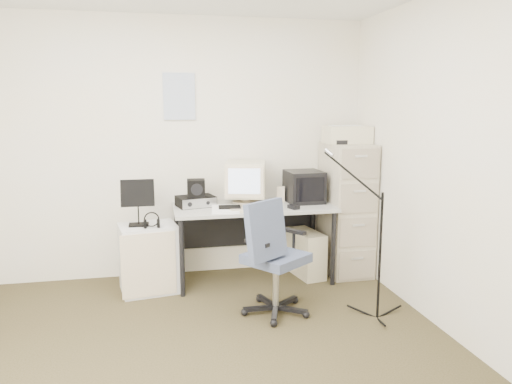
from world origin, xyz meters
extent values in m
cube|color=#312B15|center=(0.00, 0.00, -0.01)|extent=(3.60, 3.60, 0.01)
cube|color=silver|center=(0.00, 1.80, 1.25)|extent=(3.60, 0.02, 2.50)
cube|color=silver|center=(0.00, -1.80, 1.25)|extent=(3.60, 0.02, 2.50)
cube|color=silver|center=(1.80, 0.00, 1.25)|extent=(0.02, 3.60, 2.50)
cube|color=white|center=(-0.02, 1.79, 1.75)|extent=(0.30, 0.02, 0.44)
cube|color=beige|center=(1.58, 1.48, 0.65)|extent=(0.40, 0.60, 1.30)
cube|color=beige|center=(1.58, 1.51, 1.38)|extent=(0.45, 0.32, 0.17)
cube|color=beige|center=(0.63, 1.45, 0.36)|extent=(1.50, 0.70, 0.73)
cube|color=beige|center=(0.57, 1.55, 0.93)|extent=(0.45, 0.46, 0.41)
cube|color=black|center=(1.15, 1.52, 0.88)|extent=(0.35, 0.37, 0.31)
cube|color=beige|center=(0.94, 1.60, 0.80)|extent=(0.10, 0.10, 0.15)
cube|color=beige|center=(0.56, 1.24, 0.74)|extent=(0.42, 0.20, 0.02)
cube|color=black|center=(0.96, 1.23, 0.75)|extent=(0.10, 0.13, 0.03)
cube|color=black|center=(0.09, 1.53, 0.78)|extent=(0.39, 0.31, 0.10)
cube|color=black|center=(0.10, 1.49, 0.91)|extent=(0.18, 0.17, 0.16)
cube|color=white|center=(0.34, 1.30, 0.74)|extent=(0.28, 0.36, 0.02)
cube|color=beige|center=(1.16, 1.46, 0.22)|extent=(0.29, 0.51, 0.45)
cube|color=slate|center=(0.65, 0.63, 0.48)|extent=(0.78, 0.78, 0.96)
cube|color=silver|center=(-0.36, 1.35, 0.31)|extent=(0.55, 0.47, 0.61)
cube|color=black|center=(-0.43, 1.35, 0.83)|extent=(0.30, 0.17, 0.42)
torus|color=black|center=(-0.32, 1.24, 0.66)|extent=(0.19, 0.19, 0.03)
cylinder|color=black|center=(1.42, 0.38, 0.66)|extent=(0.03, 0.03, 1.33)
camera|label=1|loc=(-0.31, -3.08, 1.68)|focal=35.00mm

